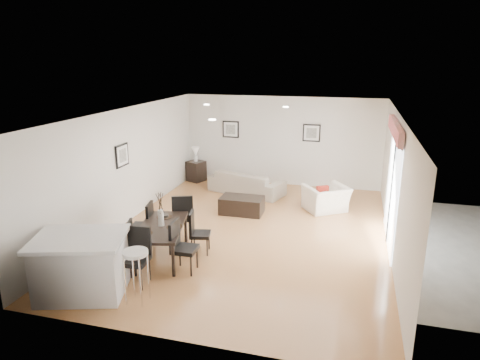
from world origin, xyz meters
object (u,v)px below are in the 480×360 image
(bar_stool, at_px, (136,258))
(dining_chair_enear, at_px, (180,243))
(dining_chair_foot, at_px, (183,214))
(kitchen_island, at_px, (82,265))
(dining_chair_wnear, at_px, (125,240))
(dining_chair_efar, at_px, (197,230))
(sofa, at_px, (247,182))
(side_table, at_px, (196,171))
(dining_table, at_px, (162,229))
(armchair, at_px, (326,199))
(dining_chair_head, at_px, (137,252))
(dining_chair_wfar, at_px, (145,222))
(coffee_table, at_px, (242,205))

(bar_stool, bearing_deg, dining_chair_enear, 77.16)
(dining_chair_foot, relative_size, kitchen_island, 0.58)
(dining_chair_wnear, bearing_deg, dining_chair_efar, 106.38)
(dining_chair_wnear, bearing_deg, kitchen_island, -23.70)
(bar_stool, bearing_deg, sofa, 87.48)
(side_table, height_order, bar_stool, bar_stool)
(dining_table, relative_size, side_table, 2.75)
(dining_chair_wnear, bearing_deg, armchair, 121.11)
(dining_chair_efar, bearing_deg, dining_chair_head, 145.00)
(dining_chair_wfar, bearing_deg, kitchen_island, -15.41)
(dining_table, distance_m, dining_chair_enear, 0.70)
(dining_chair_efar, distance_m, kitchen_island, 2.33)
(sofa, distance_m, bar_stool, 6.05)
(armchair, relative_size, dining_chair_head, 1.00)
(sofa, relative_size, dining_chair_enear, 2.26)
(dining_chair_wfar, height_order, dining_chair_enear, dining_chair_enear)
(dining_chair_enear, xyz_separation_m, dining_chair_head, (-0.57, -0.58, 0.02))
(dining_table, relative_size, bar_stool, 1.98)
(coffee_table, bearing_deg, dining_chair_foot, -115.03)
(dining_chair_wnear, distance_m, dining_chair_efar, 1.38)
(dining_chair_wfar, height_order, side_table, dining_chair_wfar)
(coffee_table, distance_m, bar_stool, 4.44)
(armchair, height_order, dining_chair_efar, dining_chair_efar)
(dining_chair_enear, relative_size, kitchen_island, 0.57)
(dining_chair_foot, bearing_deg, kitchen_island, 53.09)
(dining_table, xyz_separation_m, dining_chair_wnear, (-0.58, -0.38, -0.13))
(sofa, height_order, dining_chair_wfar, dining_chair_wfar)
(dining_chair_wfar, relative_size, bar_stool, 1.05)
(dining_table, bearing_deg, dining_chair_wfar, 129.79)
(dining_chair_wfar, bearing_deg, side_table, 177.19)
(dining_table, height_order, kitchen_island, kitchen_island)
(dining_chair_efar, xyz_separation_m, coffee_table, (0.29, 2.42, -0.27))
(dining_chair_wnear, relative_size, side_table, 1.32)
(armchair, xyz_separation_m, kitchen_island, (-3.61, -5.12, 0.19))
(bar_stool, bearing_deg, dining_chair_wfar, 113.58)
(armchair, bearing_deg, kitchen_island, 20.45)
(dining_chair_efar, bearing_deg, armchair, -48.53)
(dining_chair_efar, distance_m, dining_chair_head, 1.50)
(dining_chair_enear, xyz_separation_m, dining_chair_efar, (0.01, 0.80, -0.06))
(sofa, bearing_deg, dining_chair_enear, 107.23)
(armchair, bearing_deg, dining_chair_enear, 25.07)
(dining_chair_wfar, relative_size, dining_chair_foot, 0.94)
(dining_chair_foot, bearing_deg, dining_chair_enear, 89.89)
(dining_chair_enear, bearing_deg, dining_chair_efar, -2.61)
(coffee_table, xyz_separation_m, kitchen_island, (-1.57, -4.37, 0.30))
(dining_chair_foot, relative_size, bar_stool, 1.12)
(dining_chair_head, height_order, kitchen_island, kitchen_island)
(armchair, distance_m, dining_chair_efar, 3.94)
(dining_chair_enear, height_order, bar_stool, dining_chair_enear)
(dining_chair_enear, distance_m, dining_chair_foot, 1.50)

